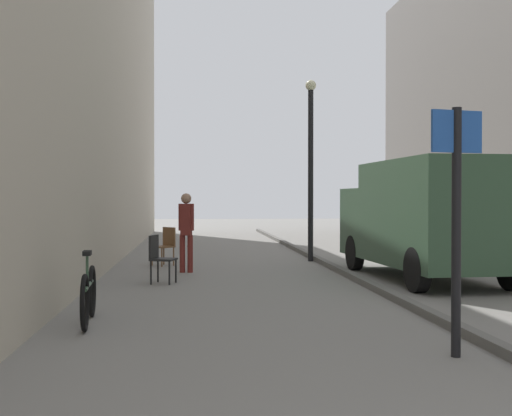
{
  "coord_description": "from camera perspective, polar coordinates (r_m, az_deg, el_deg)",
  "views": [
    {
      "loc": [
        -1.67,
        -1.3,
        1.65
      ],
      "look_at": [
        -0.26,
        13.52,
        1.44
      ],
      "focal_mm": 46.43,
      "sensor_mm": 36.0,
      "label": 1
    }
  ],
  "objects": [
    {
      "name": "pedestrian_main_foreground",
      "position": [
        14.82,
        -6.03,
        -1.62
      ],
      "size": [
        0.35,
        0.24,
        1.77
      ],
      "rotation": [
        0.0,
        0.0,
        -0.21
      ],
      "color": "maroon",
      "rests_on": "ground_plane"
    },
    {
      "name": "delivery_van",
      "position": [
        13.93,
        14.31,
        -0.71
      ],
      "size": [
        2.27,
        5.4,
        2.4
      ],
      "rotation": [
        0.0,
        0.0,
        0.06
      ],
      "color": "#335138",
      "rests_on": "ground_plane"
    },
    {
      "name": "bicycle_leaning",
      "position": [
        9.05,
        -14.23,
        -7.28
      ],
      "size": [
        0.18,
        1.77,
        0.98
      ],
      "rotation": [
        0.0,
        0.0,
        0.07
      ],
      "color": "black",
      "rests_on": "ground_plane"
    },
    {
      "name": "lamp_post",
      "position": [
        17.46,
        4.73,
        4.34
      ],
      "size": [
        0.28,
        0.28,
        4.76
      ],
      "color": "black",
      "rests_on": "ground_plane"
    },
    {
      "name": "ground_plane",
      "position": [
        13.5,
        1.72,
        -6.2
      ],
      "size": [
        80.0,
        80.0,
        0.0
      ],
      "primitive_type": "plane",
      "color": "gray"
    },
    {
      "name": "cafe_chair_near_window",
      "position": [
        13.01,
        -8.34,
        -4.06
      ],
      "size": [
        0.55,
        0.55,
        0.94
      ],
      "rotation": [
        0.0,
        0.0,
        4.4
      ],
      "color": "black",
      "rests_on": "ground_plane"
    },
    {
      "name": "street_sign_post",
      "position": [
        7.18,
        16.88,
        -0.08
      ],
      "size": [
        0.59,
        0.16,
        2.6
      ],
      "rotation": [
        0.0,
        0.0,
        3.36
      ],
      "color": "black",
      "rests_on": "ground_plane"
    },
    {
      "name": "cafe_chair_by_doorway",
      "position": [
        16.47,
        -7.8,
        -3.03
      ],
      "size": [
        0.62,
        0.62,
        0.94
      ],
      "rotation": [
        0.0,
        0.0,
        2.31
      ],
      "color": "brown",
      "rests_on": "ground_plane"
    },
    {
      "name": "kerb_strip",
      "position": [
        13.78,
        8.29,
        -5.82
      ],
      "size": [
        0.16,
        40.0,
        0.12
      ],
      "primitive_type": "cube",
      "color": "#615F5B",
      "rests_on": "ground_plane"
    }
  ]
}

